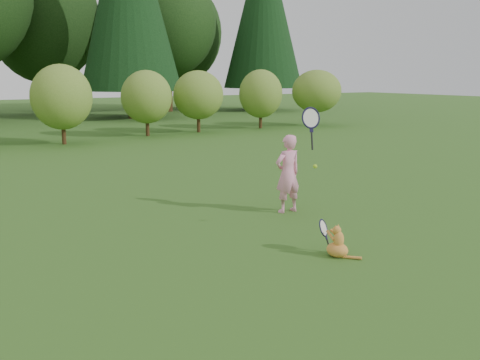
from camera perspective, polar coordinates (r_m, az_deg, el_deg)
ground at (r=7.72m, az=1.72°, el=-6.24°), size 100.00×100.00×0.00m
shrub_row at (r=19.66m, az=-18.93°, el=7.88°), size 28.00×3.00×2.80m
child at (r=9.07m, az=5.20°, el=0.88°), size 0.76×0.49×1.98m
cat at (r=7.03m, az=10.30°, el=-6.32°), size 0.37×0.63×0.57m
tennis_ball at (r=7.99m, az=8.02°, el=1.45°), size 0.06×0.06×0.06m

